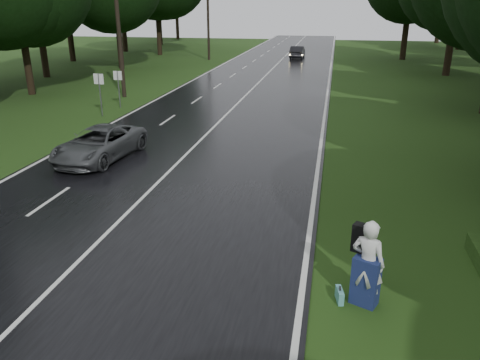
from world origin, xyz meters
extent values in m
plane|color=#203E12|center=(0.00, 0.00, 0.00)|extent=(160.00, 160.00, 0.00)
cube|color=black|center=(0.00, 20.00, 0.02)|extent=(12.00, 140.00, 0.04)
cube|color=silver|center=(0.00, 20.00, 0.04)|extent=(0.12, 140.00, 0.01)
imported|color=#46494B|center=(-3.42, 6.61, 0.72)|extent=(2.78, 5.10, 1.35)
imported|color=black|center=(1.67, 47.68, 0.76)|extent=(1.61, 4.40, 1.44)
imported|color=silver|center=(7.19, -1.84, 1.02)|extent=(0.88, 0.75, 2.04)
cube|color=navy|center=(7.19, -1.84, 0.57)|extent=(0.68, 0.58, 1.14)
cube|color=black|center=(7.06, -1.56, 1.47)|extent=(0.52, 0.41, 0.65)
cube|color=#529E9E|center=(6.65, -1.86, 0.15)|extent=(0.21, 0.44, 0.30)
camera|label=1|loc=(6.19, -11.13, 6.33)|focal=35.21mm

